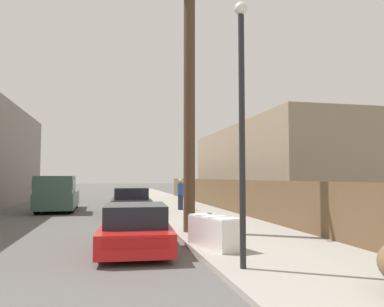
{
  "coord_description": "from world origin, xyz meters",
  "views": [
    {
      "loc": [
        1.19,
        -2.65,
        1.87
      ],
      "look_at": [
        4.2,
        11.13,
        2.76
      ],
      "focal_mm": 35.0,
      "sensor_mm": 36.0,
      "label": 1
    }
  ],
  "objects_px": {
    "car_parked_mid": "(131,202)",
    "utility_pole": "(189,93)",
    "pickup_truck": "(57,194)",
    "pedestrian": "(180,194)",
    "discarded_fridge": "(214,232)",
    "street_lamp": "(242,113)",
    "parked_sports_car_red": "(135,229)"
  },
  "relations": [
    {
      "from": "car_parked_mid",
      "to": "utility_pole",
      "type": "relative_size",
      "value": 0.53
    },
    {
      "from": "pickup_truck",
      "to": "pedestrian",
      "type": "relative_size",
      "value": 3.31
    },
    {
      "from": "discarded_fridge",
      "to": "street_lamp",
      "type": "bearing_deg",
      "value": -106.45
    },
    {
      "from": "parked_sports_car_red",
      "to": "pedestrian",
      "type": "height_order",
      "value": "pedestrian"
    },
    {
      "from": "pickup_truck",
      "to": "discarded_fridge",
      "type": "bearing_deg",
      "value": 111.89
    },
    {
      "from": "pickup_truck",
      "to": "utility_pole",
      "type": "relative_size",
      "value": 0.62
    },
    {
      "from": "pickup_truck",
      "to": "car_parked_mid",
      "type": "bearing_deg",
      "value": 144.82
    },
    {
      "from": "discarded_fridge",
      "to": "pedestrian",
      "type": "height_order",
      "value": "pedestrian"
    },
    {
      "from": "discarded_fridge",
      "to": "parked_sports_car_red",
      "type": "distance_m",
      "value": 2.05
    },
    {
      "from": "discarded_fridge",
      "to": "pedestrian",
      "type": "xyz_separation_m",
      "value": [
        1.15,
        10.8,
        0.47
      ]
    },
    {
      "from": "street_lamp",
      "to": "parked_sports_car_red",
      "type": "bearing_deg",
      "value": 122.47
    },
    {
      "from": "street_lamp",
      "to": "pedestrian",
      "type": "xyz_separation_m",
      "value": [
        1.19,
        12.97,
        -2.16
      ]
    },
    {
      "from": "parked_sports_car_red",
      "to": "pickup_truck",
      "type": "distance_m",
      "value": 12.24
    },
    {
      "from": "car_parked_mid",
      "to": "pickup_truck",
      "type": "bearing_deg",
      "value": 148.48
    },
    {
      "from": "parked_sports_car_red",
      "to": "pedestrian",
      "type": "relative_size",
      "value": 2.55
    },
    {
      "from": "pickup_truck",
      "to": "utility_pole",
      "type": "bearing_deg",
      "value": 117.36
    },
    {
      "from": "car_parked_mid",
      "to": "pedestrian",
      "type": "height_order",
      "value": "pedestrian"
    },
    {
      "from": "street_lamp",
      "to": "utility_pole",
      "type": "bearing_deg",
      "value": 90.14
    },
    {
      "from": "car_parked_mid",
      "to": "pedestrian",
      "type": "bearing_deg",
      "value": 20.7
    },
    {
      "from": "parked_sports_car_red",
      "to": "utility_pole",
      "type": "distance_m",
      "value": 4.92
    },
    {
      "from": "discarded_fridge",
      "to": "car_parked_mid",
      "type": "xyz_separation_m",
      "value": [
        -1.53,
        9.9,
        0.13
      ]
    },
    {
      "from": "parked_sports_car_red",
      "to": "pickup_truck",
      "type": "bearing_deg",
      "value": 109.96
    },
    {
      "from": "pickup_truck",
      "to": "utility_pole",
      "type": "height_order",
      "value": "utility_pole"
    },
    {
      "from": "discarded_fridge",
      "to": "parked_sports_car_red",
      "type": "bearing_deg",
      "value": 143.14
    },
    {
      "from": "pickup_truck",
      "to": "pedestrian",
      "type": "bearing_deg",
      "value": 164.11
    },
    {
      "from": "parked_sports_car_red",
      "to": "street_lamp",
      "type": "height_order",
      "value": "street_lamp"
    },
    {
      "from": "utility_pole",
      "to": "discarded_fridge",
      "type": "bearing_deg",
      "value": -88.88
    },
    {
      "from": "car_parked_mid",
      "to": "pedestrian",
      "type": "relative_size",
      "value": 2.81
    },
    {
      "from": "parked_sports_car_red",
      "to": "street_lamp",
      "type": "relative_size",
      "value": 0.81
    },
    {
      "from": "utility_pole",
      "to": "parked_sports_car_red",
      "type": "bearing_deg",
      "value": -132.28
    },
    {
      "from": "discarded_fridge",
      "to": "street_lamp",
      "type": "relative_size",
      "value": 0.34
    },
    {
      "from": "street_lamp",
      "to": "car_parked_mid",
      "type": "bearing_deg",
      "value": 97.0
    }
  ]
}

